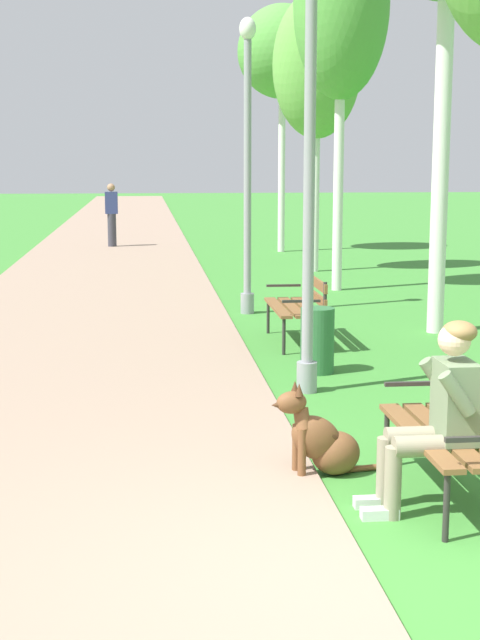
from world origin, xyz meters
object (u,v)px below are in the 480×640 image
park_bench_mid (300,302)px  birch_tree_fifth (317,66)px  park_bench_near (458,425)px  person_seated_on_near_bench (438,409)px  birch_tree_fourth (341,6)px  lamp_post_near (310,149)px  pedestrian_distant (112,215)px  dog_brown (322,441)px  lamp_post_mid (247,164)px  litter_bin (317,340)px  birch_tree_sixth (282,53)px

park_bench_mid → birch_tree_fifth: size_ratio=0.27×
park_bench_near → person_seated_on_near_bench: 0.33m
park_bench_near → park_bench_mid: size_ratio=1.00×
birch_tree_fourth → person_seated_on_near_bench: bearing=-98.3°
lamp_post_near → pedestrian_distant: 15.79m
dog_brown → lamp_post_mid: (0.27, 7.24, 1.93)m
lamp_post_mid → birch_tree_fourth: bearing=51.9°
lamp_post_near → lamp_post_mid: size_ratio=1.07×
park_bench_near → park_bench_mid: same height
dog_brown → birch_tree_fourth: 10.79m
birch_tree_fourth → litter_bin: bearing=-103.6°
birch_tree_sixth → litter_bin: birch_tree_sixth is taller
park_bench_mid → pedestrian_distant: pedestrian_distant is taller
dog_brown → litter_bin: dog_brown is taller
person_seated_on_near_bench → lamp_post_near: bearing=95.0°
lamp_post_mid → litter_bin: lamp_post_mid is taller
park_bench_near → person_seated_on_near_bench: size_ratio=1.20×
lamp_post_near → litter_bin: bearing=72.8°
dog_brown → birch_tree_sixth: 17.31m
person_seated_on_near_bench → lamp_post_near: 3.62m
person_seated_on_near_bench → birch_tree_sixth: birch_tree_sixth is taller
person_seated_on_near_bench → pedestrian_distant: bearing=98.0°
lamp_post_mid → pedestrian_distant: 11.07m
lamp_post_mid → pedestrian_distant: lamp_post_mid is taller
park_bench_near → lamp_post_near: (-0.49, 3.00, 1.84)m
birch_tree_fourth → birch_tree_fifth: bearing=87.5°
dog_brown → pedestrian_distant: bearing=96.5°
lamp_post_mid → birch_tree_sixth: (1.89, 9.33, 2.59)m
lamp_post_near → pedestrian_distant: (-2.36, 15.54, -1.51)m
person_seated_on_near_bench → birch_tree_fourth: 11.21m
park_bench_mid → lamp_post_near: size_ratio=0.33×
lamp_post_near → litter_bin: 2.18m
birch_tree_fifth → birch_tree_sixth: bearing=90.9°
birch_tree_fourth → birch_tree_sixth: size_ratio=1.08×
park_bench_mid → lamp_post_mid: 2.89m
park_bench_mid → birch_tree_sixth: size_ratio=0.25×
park_bench_near → litter_bin: (-0.23, 3.83, -0.16)m
park_bench_mid → person_seated_on_near_bench: 5.67m
birch_tree_fourth → dog_brown: bearing=-102.4°
park_bench_near → lamp_post_near: 3.55m
lamp_post_mid → litter_bin: size_ratio=6.05×
lamp_post_near → person_seated_on_near_bench: bearing=-85.0°
person_seated_on_near_bench → lamp_post_mid: bearing=92.4°
lamp_post_mid → birch_tree_sixth: 9.86m
park_bench_near → birch_tree_sixth: size_ratio=0.25×
lamp_post_near → litter_bin: (0.26, 0.82, -2.00)m
park_bench_mid → pedestrian_distant: 13.35m
litter_bin → pedestrian_distant: bearing=100.1°
lamp_post_near → park_bench_mid: bearing=82.2°
dog_brown → lamp_post_near: bearing=82.6°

